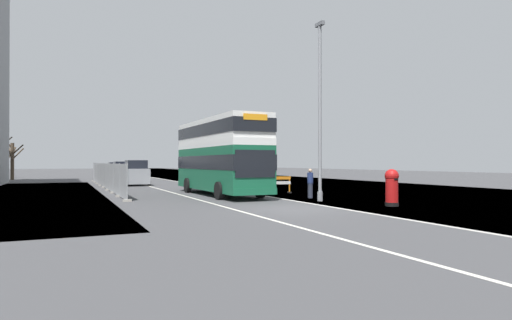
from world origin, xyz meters
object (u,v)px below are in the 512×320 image
object	(u,v)px
lamppost_foreground	(320,116)
car_receding_far	(116,171)
roadworks_barrier	(279,183)
car_receding_mid	(123,172)
car_oncoming_near	(136,174)
double_decker_bus	(220,155)
pedestrian_at_kerb	(310,183)
red_pillar_postbox	(392,186)

from	to	relation	value
lamppost_foreground	car_receding_far	bearing A→B (deg)	100.29
roadworks_barrier	car_receding_mid	size ratio (longest dim) A/B	0.40
car_receding_mid	car_receding_far	bearing A→B (deg)	89.14
car_oncoming_near	double_decker_bus	bearing A→B (deg)	-77.67
roadworks_barrier	pedestrian_at_kerb	xyz separation A→B (m)	(-0.20, -4.40, 0.15)
roadworks_barrier	lamppost_foreground	bearing A→B (deg)	-96.56
roadworks_barrier	pedestrian_at_kerb	world-z (taller)	pedestrian_at_kerb
red_pillar_postbox	car_oncoming_near	world-z (taller)	car_oncoming_near
car_receding_far	pedestrian_at_kerb	bearing A→B (deg)	-78.30
car_oncoming_near	car_receding_far	xyz separation A→B (m)	(-0.06, 15.73, -0.07)
double_decker_bus	red_pillar_postbox	world-z (taller)	double_decker_bus
red_pillar_postbox	roadworks_barrier	world-z (taller)	red_pillar_postbox
lamppost_foreground	car_receding_mid	xyz separation A→B (m)	(-6.68, 28.73, -3.52)
double_decker_bus	car_oncoming_near	xyz separation A→B (m)	(-3.08, 14.08, -1.47)
double_decker_bus	car_oncoming_near	world-z (taller)	double_decker_bus
lamppost_foreground	roadworks_barrier	distance (m)	7.41
double_decker_bus	car_oncoming_near	bearing A→B (deg)	102.33
car_receding_far	pedestrian_at_kerb	distance (m)	34.98
roadworks_barrier	car_oncoming_near	size ratio (longest dim) A/B	0.43
roadworks_barrier	pedestrian_at_kerb	bearing A→B (deg)	-92.56
car_oncoming_near	pedestrian_at_kerb	size ratio (longest dim) A/B	2.32
lamppost_foreground	red_pillar_postbox	distance (m)	5.38
car_oncoming_near	car_receding_mid	xyz separation A→B (m)	(-0.17, 8.31, -0.05)
lamppost_foreground	double_decker_bus	bearing A→B (deg)	118.41
car_receding_far	double_decker_bus	bearing A→B (deg)	-84.00
lamppost_foreground	car_oncoming_near	size ratio (longest dim) A/B	2.42
lamppost_foreground	pedestrian_at_kerb	xyz separation A→B (m)	(0.53, 1.90, -3.68)
car_oncoming_near	lamppost_foreground	bearing A→B (deg)	-72.32
car_receding_mid	pedestrian_at_kerb	xyz separation A→B (m)	(7.20, -26.84, -0.16)
lamppost_foreground	roadworks_barrier	world-z (taller)	lamppost_foreground
roadworks_barrier	car_receding_far	size ratio (longest dim) A/B	0.42
lamppost_foreground	car_receding_far	distance (m)	36.91
double_decker_bus	roadworks_barrier	distance (m)	4.54
red_pillar_postbox	car_receding_far	size ratio (longest dim) A/B	0.44
double_decker_bus	car_receding_mid	size ratio (longest dim) A/B	2.61
lamppost_foreground	car_receding_mid	size ratio (longest dim) A/B	2.29
car_receding_mid	lamppost_foreground	bearing A→B (deg)	-76.92
double_decker_bus	lamppost_foreground	world-z (taller)	lamppost_foreground
red_pillar_postbox	pedestrian_at_kerb	bearing A→B (deg)	101.39
pedestrian_at_kerb	double_decker_bus	bearing A→B (deg)	131.66
car_oncoming_near	pedestrian_at_kerb	bearing A→B (deg)	-69.21
car_oncoming_near	car_receding_mid	distance (m)	8.31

